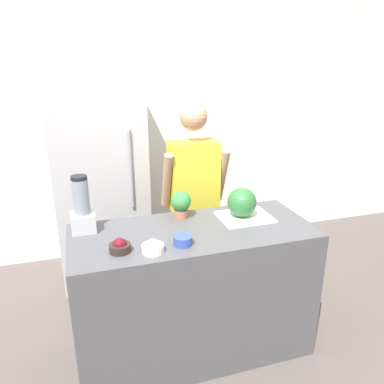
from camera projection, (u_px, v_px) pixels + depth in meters
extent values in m
plane|color=#564C47|center=(209.00, 381.00, 2.43)|extent=(14.00, 14.00, 0.00)
cube|color=white|center=(144.00, 129.00, 3.79)|extent=(8.00, 0.06, 2.60)
cube|color=#4C4C51|center=(193.00, 291.00, 2.57)|extent=(1.57, 0.67, 0.93)
cube|color=#B7B7BC|center=(100.00, 180.00, 3.40)|extent=(0.78, 0.74, 1.86)
cylinder|color=gray|center=(131.00, 170.00, 3.05)|extent=(0.02, 0.02, 0.65)
cube|color=gray|center=(193.00, 251.00, 3.25)|extent=(0.29, 0.18, 0.80)
cube|color=gold|center=(193.00, 176.00, 3.02)|extent=(0.39, 0.22, 0.57)
sphere|color=tan|center=(194.00, 117.00, 2.86)|extent=(0.22, 0.22, 0.22)
cylinder|color=tan|center=(167.00, 181.00, 2.93)|extent=(0.07, 0.23, 0.48)
cylinder|color=tan|center=(222.00, 176.00, 3.05)|extent=(0.07, 0.23, 0.48)
cube|color=white|center=(245.00, 217.00, 2.60)|extent=(0.35, 0.29, 0.01)
sphere|color=#2D6B33|center=(242.00, 202.00, 2.57)|extent=(0.20, 0.20, 0.20)
cylinder|color=#2D231E|center=(120.00, 248.00, 2.14)|extent=(0.12, 0.12, 0.05)
sphere|color=maroon|center=(120.00, 244.00, 2.13)|extent=(0.08, 0.08, 0.08)
cylinder|color=white|center=(153.00, 248.00, 2.13)|extent=(0.13, 0.13, 0.05)
sphere|color=white|center=(153.00, 245.00, 2.13)|extent=(0.07, 0.07, 0.07)
cylinder|color=#334C9E|center=(183.00, 240.00, 2.22)|extent=(0.11, 0.11, 0.06)
cube|color=#B7B7BC|center=(83.00, 222.00, 2.39)|extent=(0.15, 0.15, 0.12)
cylinder|color=gray|center=(81.00, 197.00, 2.33)|extent=(0.10, 0.10, 0.23)
cylinder|color=black|center=(79.00, 178.00, 2.29)|extent=(0.10, 0.10, 0.02)
cylinder|color=#996647|center=(181.00, 213.00, 2.59)|extent=(0.09, 0.09, 0.06)
sphere|color=#387F3D|center=(181.00, 201.00, 2.56)|extent=(0.14, 0.14, 0.14)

